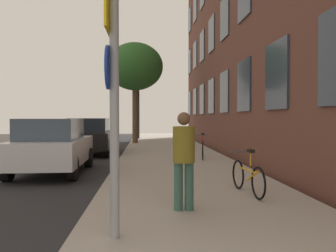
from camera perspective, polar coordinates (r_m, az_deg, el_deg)
ground_plane at (r=16.26m, az=-12.05°, el=-4.54°), size 41.80×41.80×0.00m
road_asphalt at (r=16.70m, az=-19.22°, el=-4.42°), size 7.00×38.00×0.01m
sidewalk at (r=16.12m, az=0.38°, el=-4.35°), size 4.20×38.00×0.12m
sign_post at (r=4.65m, az=-8.79°, el=6.29°), size 0.16×0.60×3.36m
traffic_light at (r=26.50m, az=-4.88°, el=3.90°), size 0.43×0.24×3.99m
tree_near at (r=22.08m, az=-5.24°, el=9.27°), size 3.38×3.38×6.05m
bicycle_0 at (r=7.50m, az=12.51°, el=-7.79°), size 0.42×1.67×0.92m
bicycle_1 at (r=13.65m, az=5.50°, el=-3.55°), size 0.44×1.72×0.96m
bicycle_2 at (r=17.95m, az=3.33°, el=-2.42°), size 0.42×1.60×0.93m
pedestrian_0 at (r=5.99m, az=2.51°, el=-4.51°), size 0.52×0.52×1.63m
car_0 at (r=11.10m, az=-17.84°, el=-2.96°), size 1.93×4.05×1.62m
car_1 at (r=16.45m, az=-12.25°, el=-1.53°), size 2.01×4.22×1.62m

